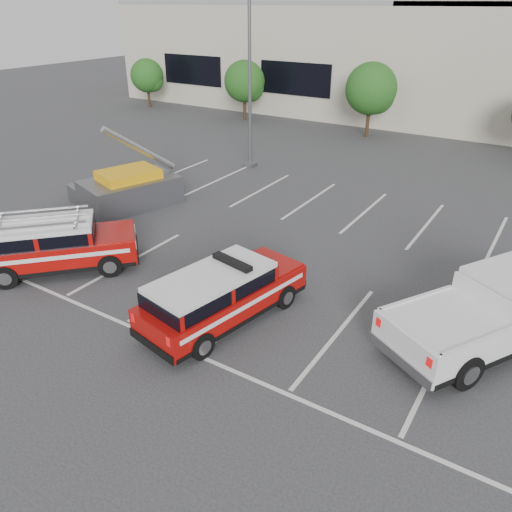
% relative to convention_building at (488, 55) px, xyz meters
% --- Properties ---
extents(ground, '(120.00, 120.00, 0.00)m').
position_rel_convention_building_xyz_m(ground, '(-0.18, -31.86, -4.72)').
color(ground, '#2E2E31').
rests_on(ground, ground).
extents(stall_markings, '(23.00, 15.00, 0.01)m').
position_rel_convention_building_xyz_m(stall_markings, '(-0.18, -27.36, -4.71)').
color(stall_markings, silver).
rests_on(stall_markings, ground).
extents(convention_building, '(60.00, 16.99, 13.20)m').
position_rel_convention_building_xyz_m(convention_building, '(0.00, 0.00, 0.00)').
color(convention_building, '#B7AE9B').
rests_on(convention_building, ground).
extents(tree_far_left, '(2.77, 2.77, 3.99)m').
position_rel_convention_building_xyz_m(tree_far_left, '(-25.09, -9.82, -2.22)').
color(tree_far_left, '#3F2B19').
rests_on(tree_far_left, ground).
extents(tree_left, '(3.07, 3.07, 4.42)m').
position_rel_convention_building_xyz_m(tree_left, '(-15.09, -9.82, -1.95)').
color(tree_left, '#3F2B19').
rests_on(tree_left, ground).
extents(tree_mid_left, '(3.37, 3.37, 4.85)m').
position_rel_convention_building_xyz_m(tree_mid_left, '(-5.09, -9.82, -1.68)').
color(tree_mid_left, '#3F2B19').
rests_on(tree_mid_left, ground).
extents(light_pole_left, '(0.90, 0.60, 10.24)m').
position_rel_convention_building_xyz_m(light_pole_left, '(-8.18, -19.86, 0.47)').
color(light_pole_left, '#59595E').
rests_on(light_pole_left, ground).
extents(fire_chief_suv, '(2.85, 5.44, 1.82)m').
position_rel_convention_building_xyz_m(fire_chief_suv, '(-0.61, -33.00, -3.97)').
color(fire_chief_suv, '#970A07').
rests_on(fire_chief_suv, ground).
extents(white_pickup, '(5.18, 6.67, 1.97)m').
position_rel_convention_building_xyz_m(white_pickup, '(6.18, -29.85, -3.93)').
color(white_pickup, silver).
rests_on(white_pickup, ground).
extents(ladder_suv, '(4.97, 5.09, 2.01)m').
position_rel_convention_building_xyz_m(ladder_suv, '(-7.22, -33.54, -3.91)').
color(ladder_suv, '#970A07').
rests_on(ladder_suv, ground).
extents(utility_rig, '(4.73, 4.66, 3.71)m').
position_rel_convention_building_xyz_m(utility_rig, '(-9.67, -27.80, -3.98)').
color(utility_rig, '#59595E').
rests_on(utility_rig, ground).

